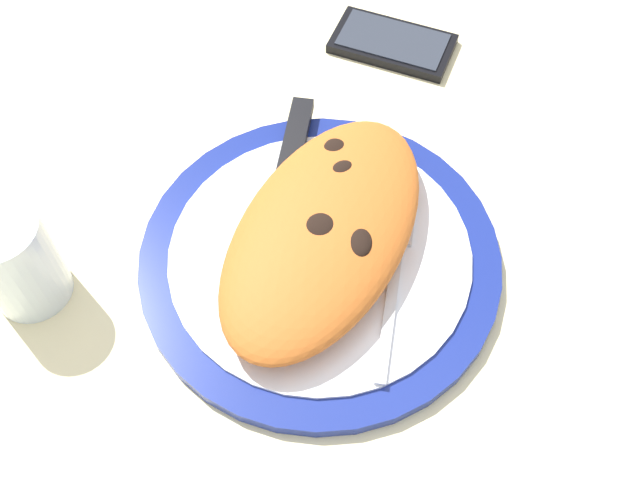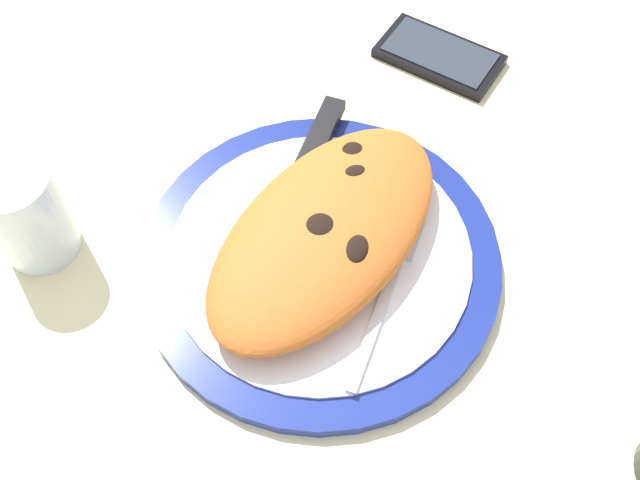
# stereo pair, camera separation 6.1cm
# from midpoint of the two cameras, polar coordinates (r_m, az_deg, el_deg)

# --- Properties ---
(ground_plane) EXTENTS (1.50, 1.50, 0.03)m
(ground_plane) POSITION_cam_midpoint_polar(r_m,az_deg,el_deg) (0.66, 2.67, -2.60)
(ground_plane) COLOR beige
(plate) EXTENTS (0.31, 0.31, 0.02)m
(plate) POSITION_cam_midpoint_polar(r_m,az_deg,el_deg) (0.64, 2.75, -1.59)
(plate) COLOR navy
(plate) RESTS_ON ground_plane
(calzone) EXTENTS (0.26, 0.14, 0.05)m
(calzone) POSITION_cam_midpoint_polar(r_m,az_deg,el_deg) (0.62, 3.09, 0.44)
(calzone) COLOR #C16023
(calzone) RESTS_ON plate
(fork) EXTENTS (0.17, 0.06, 0.00)m
(fork) POSITION_cam_midpoint_polar(r_m,az_deg,el_deg) (0.62, 8.17, -3.53)
(fork) COLOR silver
(fork) RESTS_ON plate
(knife) EXTENTS (0.23, 0.08, 0.01)m
(knife) POSITION_cam_midpoint_polar(r_m,az_deg,el_deg) (0.68, 1.58, 5.48)
(knife) COLOR silver
(knife) RESTS_ON plate
(smartphone) EXTENTS (0.07, 0.13, 0.01)m
(smartphone) POSITION_cam_midpoint_polar(r_m,az_deg,el_deg) (0.81, 11.28, 13.45)
(smartphone) COLOR black
(smartphone) RESTS_ON ground_plane
(water_glass) EXTENTS (0.06, 0.06, 0.09)m
(water_glass) POSITION_cam_midpoint_polar(r_m,az_deg,el_deg) (0.65, -18.79, 1.36)
(water_glass) COLOR silver
(water_glass) RESTS_ON ground_plane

